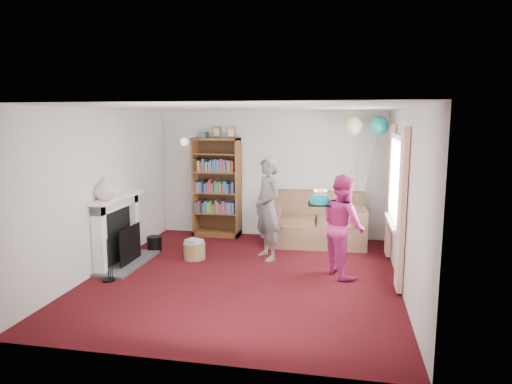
% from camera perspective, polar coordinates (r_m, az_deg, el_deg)
% --- Properties ---
extents(ground, '(5.00, 5.00, 0.00)m').
position_cam_1_polar(ground, '(6.99, -1.48, -10.45)').
color(ground, black).
rests_on(ground, ground).
extents(wall_back, '(4.50, 0.02, 2.50)m').
position_cam_1_polar(wall_back, '(9.11, 1.88, 2.27)').
color(wall_back, silver).
rests_on(wall_back, ground).
extents(wall_left, '(0.02, 5.00, 2.50)m').
position_cam_1_polar(wall_left, '(7.49, -18.67, 0.27)').
color(wall_left, silver).
rests_on(wall_left, ground).
extents(wall_right, '(0.02, 5.00, 2.50)m').
position_cam_1_polar(wall_right, '(6.57, 18.10, -0.90)').
color(wall_right, silver).
rests_on(wall_right, ground).
extents(ceiling, '(4.50, 5.00, 0.01)m').
position_cam_1_polar(ceiling, '(6.58, -1.57, 10.55)').
color(ceiling, white).
rests_on(ceiling, wall_back).
extents(fireplace, '(0.55, 1.80, 1.12)m').
position_cam_1_polar(fireplace, '(7.71, -16.57, -4.98)').
color(fireplace, '#3F3F42').
rests_on(fireplace, ground).
extents(window_bay, '(0.14, 2.02, 2.20)m').
position_cam_1_polar(window_bay, '(7.16, 17.07, -0.42)').
color(window_bay, white).
rests_on(window_bay, ground).
extents(wall_sconce, '(0.16, 0.23, 0.16)m').
position_cam_1_polar(wall_sconce, '(9.35, -8.95, 6.22)').
color(wall_sconce, gold).
rests_on(wall_sconce, ground).
extents(bookcase, '(0.93, 0.42, 2.18)m').
position_cam_1_polar(bookcase, '(9.18, -4.89, 0.48)').
color(bookcase, '#472B14').
rests_on(bookcase, ground).
extents(sofa, '(1.81, 0.96, 0.96)m').
position_cam_1_polar(sofa, '(8.74, 7.56, -4.06)').
color(sofa, brown).
rests_on(sofa, ground).
extents(wicker_basket, '(0.37, 0.37, 0.34)m').
position_cam_1_polar(wicker_basket, '(7.82, -7.71, -7.20)').
color(wicker_basket, olive).
rests_on(wicker_basket, ground).
extents(person_striped, '(0.71, 0.75, 1.73)m').
position_cam_1_polar(person_striped, '(7.60, 1.48, -2.05)').
color(person_striped, black).
rests_on(person_striped, ground).
extents(person_magenta, '(0.86, 0.93, 1.53)m').
position_cam_1_polar(person_magenta, '(6.96, 10.82, -4.12)').
color(person_magenta, '#AE2265').
rests_on(person_magenta, ground).
extents(birthday_cake, '(0.36, 0.36, 0.22)m').
position_cam_1_polar(birthday_cake, '(6.90, 8.03, -1.03)').
color(birthday_cake, black).
rests_on(birthday_cake, ground).
extents(balloons, '(0.77, 0.33, 1.70)m').
position_cam_1_polar(balloons, '(8.27, 13.60, 8.05)').
color(balloons, '#3F3F3F').
rests_on(balloons, ground).
extents(mantel_vase, '(0.35, 0.35, 0.35)m').
position_cam_1_polar(mantel_vase, '(7.28, -18.31, 0.43)').
color(mantel_vase, beige).
rests_on(mantel_vase, fireplace).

